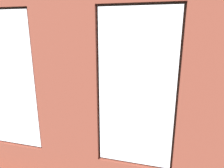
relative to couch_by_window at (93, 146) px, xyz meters
name	(u,v)px	position (x,y,z in m)	size (l,w,h in m)	color
ground_plane	(114,118)	(0.13, -2.14, -0.38)	(6.45, 6.34, 0.10)	brown
brick_wall_with_windows	(68,95)	(0.13, 0.65, 1.24)	(5.85, 0.30, 3.22)	brown
white_wall_right	(21,61)	(3.01, -1.94, 1.28)	(0.10, 5.34, 3.22)	silver
couch_by_window	(93,146)	(0.00, 0.00, 0.00)	(1.95, 0.87, 0.80)	black
couch_left	(194,112)	(-2.10, -2.27, 0.00)	(0.88, 1.86, 0.80)	black
coffee_table	(120,104)	(-0.02, -2.23, 0.05)	(1.26, 0.83, 0.43)	olive
cup_ceramic	(122,103)	(-0.12, -2.10, 0.15)	(0.08, 0.08, 0.10)	#B23D38
candle_jar	(115,99)	(0.14, -2.33, 0.17)	(0.08, 0.08, 0.13)	#B7333D
table_plant_small	(106,98)	(0.36, -2.10, 0.24)	(0.17, 0.17, 0.25)	brown
remote_gray	(132,101)	(-0.37, -2.37, 0.12)	(0.05, 0.17, 0.02)	#59595B
media_console	(46,96)	(2.71, -2.57, -0.06)	(1.08, 0.42, 0.55)	black
tv_flatscreen	(44,78)	(2.71, -2.57, 0.59)	(1.15, 0.20, 0.75)	black
papasan_chair	(128,84)	(0.11, -4.28, 0.12)	(1.13, 1.13, 0.70)	olive
potted_plant_corner_near_left	(192,87)	(-2.25, -4.31, 0.15)	(0.44, 0.44, 0.79)	beige
potted_plant_between_couches	(170,146)	(-1.43, -0.05, 0.21)	(0.57, 0.57, 0.87)	gray
potted_plant_by_left_couch	(176,94)	(-1.70, -3.65, 0.06)	(0.32, 0.32, 0.57)	#47423D
potted_plant_mid_room_small	(144,98)	(-0.67, -3.01, 0.04)	(0.36, 0.36, 0.58)	#47423D
potted_plant_near_tv	(41,93)	(2.16, -1.57, 0.42)	(0.92, 0.99, 1.28)	#47423D
potted_plant_foreground_right	(74,73)	(2.40, -4.26, 0.46)	(0.84, 0.94, 1.50)	beige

